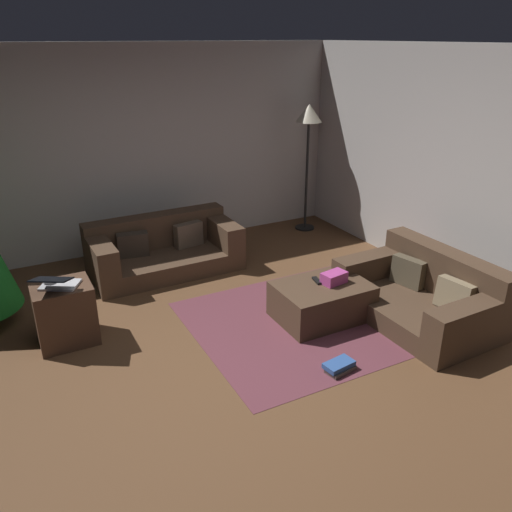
# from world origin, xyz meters

# --- Properties ---
(ground_plane) EXTENTS (6.40, 6.40, 0.00)m
(ground_plane) POSITION_xyz_m (0.00, 0.00, 0.00)
(ground_plane) COLOR brown
(rear_partition) EXTENTS (6.40, 0.12, 2.60)m
(rear_partition) POSITION_xyz_m (0.00, 3.14, 1.30)
(rear_partition) COLOR #BCB7B2
(rear_partition) RESTS_ON ground_plane
(corner_partition) EXTENTS (0.12, 6.40, 2.60)m
(corner_partition) POSITION_xyz_m (3.14, 0.00, 1.30)
(corner_partition) COLOR #B5B0AB
(corner_partition) RESTS_ON ground_plane
(couch_left) EXTENTS (1.78, 0.89, 0.64)m
(couch_left) POSITION_xyz_m (0.29, 2.23, 0.26)
(couch_left) COLOR #473323
(couch_left) RESTS_ON ground_plane
(couch_right) EXTENTS (1.02, 1.57, 0.67)m
(couch_right) POSITION_xyz_m (2.25, -0.14, 0.25)
(couch_right) COLOR #473323
(couch_right) RESTS_ON ground_plane
(ottoman) EXTENTS (0.92, 0.65, 0.37)m
(ottoman) POSITION_xyz_m (1.33, 0.33, 0.19)
(ottoman) COLOR #473323
(ottoman) RESTS_ON ground_plane
(gift_box) EXTENTS (0.27, 0.19, 0.11)m
(gift_box) POSITION_xyz_m (1.45, 0.31, 0.43)
(gift_box) COLOR #B23F8C
(gift_box) RESTS_ON ottoman
(tv_remote) EXTENTS (0.08, 0.17, 0.02)m
(tv_remote) POSITION_xyz_m (1.32, 0.41, 0.38)
(tv_remote) COLOR black
(tv_remote) RESTS_ON ottoman
(side_table) EXTENTS (0.52, 0.44, 0.58)m
(side_table) POSITION_xyz_m (-1.04, 1.07, 0.29)
(side_table) COLOR #4C3323
(side_table) RESTS_ON ground_plane
(laptop) EXTENTS (0.47, 0.49, 0.17)m
(laptop) POSITION_xyz_m (-1.07, 1.02, 0.64)
(laptop) COLOR silver
(laptop) RESTS_ON side_table
(book_stack) EXTENTS (0.29, 0.20, 0.08)m
(book_stack) POSITION_xyz_m (0.95, -0.52, 0.04)
(book_stack) COLOR #4C423D
(book_stack) RESTS_ON ground_plane
(corner_lamp) EXTENTS (0.36, 0.36, 1.80)m
(corner_lamp) POSITION_xyz_m (2.62, 2.65, 1.54)
(corner_lamp) COLOR black
(corner_lamp) RESTS_ON ground_plane
(area_rug) EXTENTS (2.60, 2.00, 0.01)m
(area_rug) POSITION_xyz_m (1.33, 0.33, 0.00)
(area_rug) COLOR brown
(area_rug) RESTS_ON ground_plane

